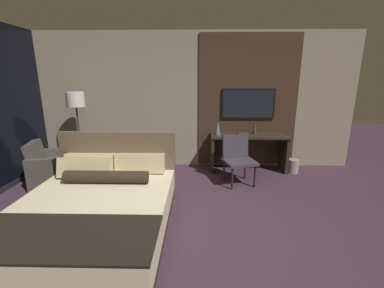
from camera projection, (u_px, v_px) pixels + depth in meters
ground_plane at (171, 231)px, 3.26m from camera, size 16.00×16.00×0.00m
wall_back_tv_panel at (190, 101)px, 5.41m from camera, size 7.20×0.09×2.80m
bed at (96, 212)px, 3.10m from camera, size 1.76×2.18×1.10m
desk at (248, 146)px, 5.32m from camera, size 1.54×0.55×0.75m
tv at (248, 104)px, 5.32m from camera, size 1.10×0.04×0.62m
desk_chair at (238, 155)px, 4.67m from camera, size 0.64×0.64×0.87m
armchair_by_window at (54, 169)px, 4.67m from camera, size 0.91×0.93×0.80m
floor_lamp at (76, 106)px, 4.97m from camera, size 0.34×0.34×1.62m
vase_tall at (255, 127)px, 5.28m from camera, size 0.09×0.09×0.27m
vase_short at (218, 128)px, 5.21m from camera, size 0.11×0.11×0.29m
book at (243, 134)px, 5.24m from camera, size 0.26×0.21×0.03m
waste_bin at (293, 166)px, 5.23m from camera, size 0.22×0.22×0.28m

